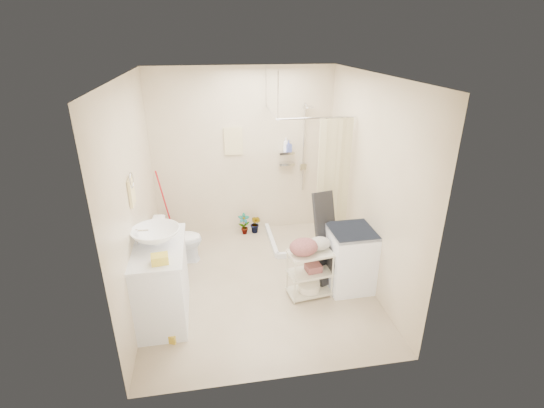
{
  "coord_description": "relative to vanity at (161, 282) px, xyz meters",
  "views": [
    {
      "loc": [
        -0.55,
        -4.32,
        3.0
      ],
      "look_at": [
        0.22,
        0.25,
        1.0
      ],
      "focal_mm": 26.0,
      "sensor_mm": 36.0,
      "label": 1
    }
  ],
  "objects": [
    {
      "name": "floor",
      "position": [
        1.16,
        0.47,
        -0.46
      ],
      "size": [
        3.2,
        3.2,
        0.0
      ],
      "primitive_type": "plane",
      "color": "tan",
      "rests_on": "ground"
    },
    {
      "name": "ceiling",
      "position": [
        1.16,
        0.47,
        2.14
      ],
      "size": [
        2.8,
        3.2,
        0.04
      ],
      "primitive_type": "cube",
      "color": "silver",
      "rests_on": "ground"
    },
    {
      "name": "wall_back",
      "position": [
        1.16,
        2.07,
        0.84
      ],
      "size": [
        2.8,
        0.04,
        2.6
      ],
      "primitive_type": "cube",
      "color": "beige",
      "rests_on": "ground"
    },
    {
      "name": "wall_front",
      "position": [
        1.16,
        -1.13,
        0.84
      ],
      "size": [
        2.8,
        0.04,
        2.6
      ],
      "primitive_type": "cube",
      "color": "beige",
      "rests_on": "ground"
    },
    {
      "name": "wall_left",
      "position": [
        -0.24,
        0.47,
        0.84
      ],
      "size": [
        0.04,
        3.2,
        2.6
      ],
      "primitive_type": "cube",
      "color": "beige",
      "rests_on": "ground"
    },
    {
      "name": "wall_right",
      "position": [
        2.56,
        0.47,
        0.84
      ],
      "size": [
        0.04,
        3.2,
        2.6
      ],
      "primitive_type": "cube",
      "color": "beige",
      "rests_on": "ground"
    },
    {
      "name": "vanity",
      "position": [
        0.0,
        0.0,
        0.0
      ],
      "size": [
        0.59,
        1.04,
        0.91
      ],
      "primitive_type": "cube",
      "rotation": [
        0.0,
        0.0,
        0.0
      ],
      "color": "silver",
      "rests_on": "ground"
    },
    {
      "name": "sink",
      "position": [
        0.0,
        0.05,
        0.55
      ],
      "size": [
        0.61,
        0.61,
        0.18
      ],
      "primitive_type": "imported",
      "rotation": [
        0.0,
        0.0,
        0.18
      ],
      "color": "white",
      "rests_on": "vanity"
    },
    {
      "name": "counter_basket",
      "position": [
        0.08,
        -0.36,
        0.5
      ],
      "size": [
        0.18,
        0.15,
        0.09
      ],
      "primitive_type": "cube",
      "rotation": [
        0.0,
        0.0,
        0.12
      ],
      "color": "gold",
      "rests_on": "vanity"
    },
    {
      "name": "floor_basket",
      "position": [
        0.09,
        -0.43,
        -0.39
      ],
      "size": [
        0.3,
        0.28,
        0.13
      ],
      "primitive_type": "cube",
      "rotation": [
        0.0,
        0.0,
        -0.42
      ],
      "color": "gold",
      "rests_on": "ground"
    },
    {
      "name": "toilet",
      "position": [
        0.12,
        1.21,
        -0.12
      ],
      "size": [
        0.68,
        0.42,
        0.67
      ],
      "primitive_type": "imported",
      "rotation": [
        0.0,
        0.0,
        1.5
      ],
      "color": "white",
      "rests_on": "ground"
    },
    {
      "name": "mop",
      "position": [
        -0.13,
        1.92,
        0.13
      ],
      "size": [
        0.12,
        0.12,
        1.17
      ],
      "primitive_type": null,
      "rotation": [
        0.0,
        0.0,
        0.1
      ],
      "color": "red",
      "rests_on": "ground"
    },
    {
      "name": "potted_plant_a",
      "position": [
        1.12,
        1.86,
        -0.28
      ],
      "size": [
        0.19,
        0.13,
        0.36
      ],
      "primitive_type": "imported",
      "rotation": [
        0.0,
        0.0,
        0.0
      ],
      "color": "brown",
      "rests_on": "ground"
    },
    {
      "name": "potted_plant_b",
      "position": [
        1.31,
        1.87,
        -0.3
      ],
      "size": [
        0.22,
        0.22,
        0.31
      ],
      "primitive_type": "imported",
      "rotation": [
        0.0,
        0.0,
        -0.72
      ],
      "color": "brown",
      "rests_on": "ground"
    },
    {
      "name": "hanging_towel",
      "position": [
        1.01,
        2.05,
        1.04
      ],
      "size": [
        0.28,
        0.03,
        0.42
      ],
      "primitive_type": "cube",
      "color": "beige",
      "rests_on": "wall_back"
    },
    {
      "name": "towel_ring",
      "position": [
        -0.22,
        0.27,
        1.01
      ],
      "size": [
        0.04,
        0.22,
        0.34
      ],
      "primitive_type": null,
      "color": "#F0D98E",
      "rests_on": "wall_left"
    },
    {
      "name": "tp_holder",
      "position": [
        -0.2,
        0.52,
        0.26
      ],
      "size": [
        0.08,
        0.12,
        0.14
      ],
      "primitive_type": null,
      "color": "silver",
      "rests_on": "wall_left"
    },
    {
      "name": "shower",
      "position": [
        2.01,
        1.52,
        0.59
      ],
      "size": [
        1.1,
        1.1,
        2.1
      ],
      "primitive_type": null,
      "color": "silver",
      "rests_on": "ground"
    },
    {
      "name": "shampoo_bottle_a",
      "position": [
        1.82,
        2.0,
        0.97
      ],
      "size": [
        0.11,
        0.11,
        0.21
      ],
      "primitive_type": "imported",
      "rotation": [
        0.0,
        0.0,
        -0.36
      ],
      "color": "white",
      "rests_on": "shower"
    },
    {
      "name": "shampoo_bottle_b",
      "position": [
        1.86,
        1.98,
        0.95
      ],
      "size": [
        0.1,
        0.1,
        0.18
      ],
      "primitive_type": "imported",
      "rotation": [
        0.0,
        0.0,
        0.34
      ],
      "color": "#4753A1",
      "rests_on": "shower"
    },
    {
      "name": "washing_machine",
      "position": [
        2.3,
        0.21,
        -0.05
      ],
      "size": [
        0.56,
        0.58,
        0.81
      ],
      "primitive_type": "cube",
      "rotation": [
        0.0,
        0.0,
        0.02
      ],
      "color": "white",
      "rests_on": "ground"
    },
    {
      "name": "laundry_rack",
      "position": [
        1.75,
        0.11,
        -0.1
      ],
      "size": [
        0.56,
        0.38,
        0.72
      ],
      "primitive_type": null,
      "rotation": [
        0.0,
        0.0,
        0.14
      ],
      "color": "beige",
      "rests_on": "ground"
    },
    {
      "name": "ironing_board",
      "position": [
        2.03,
        0.4,
        0.16
      ],
      "size": [
        0.35,
        0.27,
        1.24
      ],
      "primitive_type": null,
      "rotation": [
        0.0,
        0.0,
        0.54
      ],
      "color": "black",
      "rests_on": "ground"
    }
  ]
}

